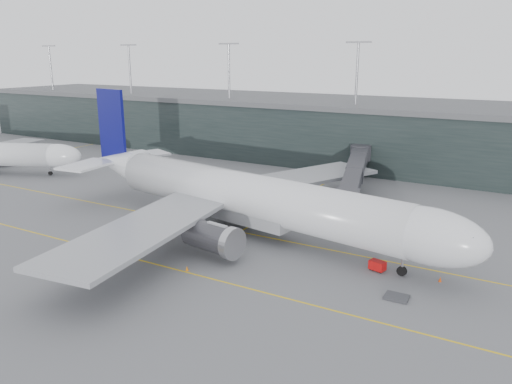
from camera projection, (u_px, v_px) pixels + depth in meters
The scene contains 17 objects.
ground at pixel (227, 220), 82.82m from camera, with size 320.00×320.00×0.00m, color slate.
taxiline_a at pixel (213, 226), 79.47m from camera, with size 160.00×0.25×0.02m, color gold.
taxiline_b at pixel (145, 261), 66.07m from camera, with size 160.00×0.25×0.02m, color gold.
taxiline_lead_main at pixel (304, 195), 97.18m from camera, with size 0.25×60.00×0.02m, color gold.
taxiline_lead_adj at pixel (35, 155), 135.38m from camera, with size 0.25×60.00×0.02m, color gold.
terminal at pixel (348, 130), 129.36m from camera, with size 240.00×36.00×29.00m.
main_aircraft at pixel (247, 197), 75.44m from camera, with size 72.55×67.46×20.38m.
jet_bridge at pixel (365, 167), 96.08m from camera, with size 16.11×47.49×7.36m.
gse_cart at pixel (377, 265), 63.06m from camera, with size 2.19×1.68×1.32m.
baggage_dolly at pixel (397, 297), 56.02m from camera, with size 2.63×2.10×0.26m, color #35363A.
uld_a at pixel (231, 196), 92.76m from camera, with size 2.45×2.10×1.99m.
uld_b at pixel (248, 198), 92.28m from camera, with size 2.09×1.76×1.74m.
uld_c at pixel (260, 201), 90.18m from camera, with size 2.35×2.06×1.84m.
cone_nose at pixel (440, 279), 60.11m from camera, with size 0.39×0.39×0.63m, color #D9440C.
cone_wing_stbd at pixel (187, 268), 63.16m from camera, with size 0.40×0.40×0.64m, color #CF680B.
cone_wing_port at pixel (289, 209), 87.31m from camera, with size 0.46×0.46×0.73m, color #CE540B.
cone_tail at pixel (149, 227), 78.13m from camera, with size 0.40×0.40×0.63m, color red.
Camera 1 is at (43.16, -65.88, 26.46)m, focal length 35.00 mm.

